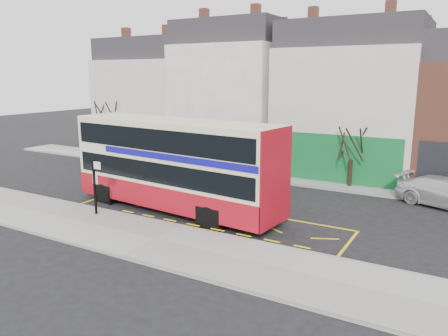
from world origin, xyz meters
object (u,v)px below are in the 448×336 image
Objects in this scene: car_white at (448,193)px; street_tree_left at (106,108)px; bus_stop_post at (95,181)px; car_grey at (232,167)px; double_decker_bus at (175,164)px; street_tree_right at (352,135)px; car_silver at (160,163)px.

street_tree_left is at bearing 105.55° from car_white.
street_tree_left reaches higher than bus_stop_post.
car_white is (14.71, 10.38, -1.04)m from bus_stop_post.
double_decker_bus is at bearing -164.66° from car_grey.
car_grey is at bearing -169.97° from street_tree_right.
street_tree_left is (-12.45, 1.15, 3.38)m from car_grey.
car_grey is at bearing -5.30° from street_tree_left.
street_tree_right is (6.50, 9.05, 0.84)m from double_decker_bus.
bus_stop_post is 0.59× the size of car_grey.
double_decker_bus is at bearing -125.70° from street_tree_right.
car_white is (13.02, -0.11, 0.00)m from car_grey.
street_tree_left reaches higher than car_grey.
car_grey is 0.96× the size of street_tree_right.
street_tree_right reaches higher than car_grey.
car_grey is 13.02m from car_white.
double_decker_bus is 2.56× the size of car_grey.
car_white is at bearing -14.78° from street_tree_right.
car_silver is at bearing 112.28° from bus_stop_post.
double_decker_bus is 7.97m from car_grey.
bus_stop_post is 15.08m from street_tree_right.
bus_stop_post is at bearing -170.95° from car_silver.
car_silver is (-3.86, 9.77, -1.17)m from bus_stop_post.
double_decker_bus is 11.18m from street_tree_right.
car_silver is 7.95m from street_tree_left.
car_silver is 0.71× the size of car_white.
street_tree_left reaches higher than street_tree_right.
car_silver is 13.52m from street_tree_right.
car_white is 6.20m from street_tree_right.
double_decker_bus is 9.78m from car_silver.
double_decker_bus reaches higher than bus_stop_post.
bus_stop_post is 10.57m from car_silver.
street_tree_left is at bearing -179.49° from street_tree_right.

